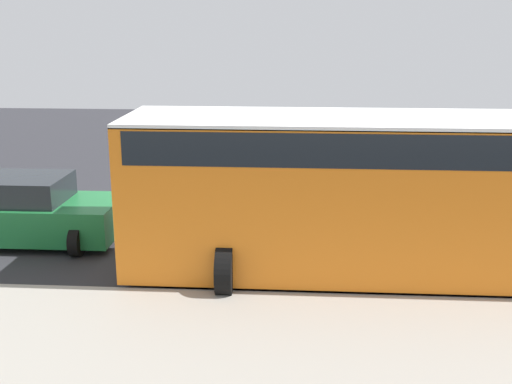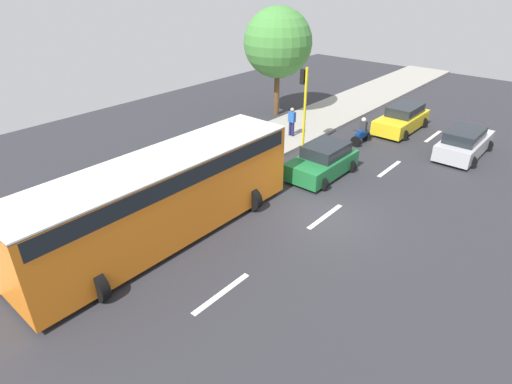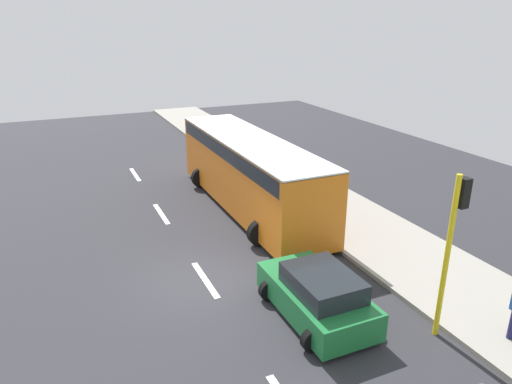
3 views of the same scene
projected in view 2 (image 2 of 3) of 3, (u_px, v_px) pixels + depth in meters
ground_plane at (325, 218)px, 17.11m from camera, size 40.00×60.00×0.10m
sidewalk at (206, 168)px, 21.06m from camera, size 4.00×60.00×0.15m
lane_stripe_far_north at (433, 136)px, 25.10m from camera, size 0.20×2.40×0.01m
lane_stripe_north at (389, 169)px, 21.10m from camera, size 0.20×2.40×0.01m
lane_stripe_mid at (325, 216)px, 17.09m from camera, size 0.20×2.40×0.01m
lane_stripe_south at (222, 293)px, 13.08m from camera, size 0.20×2.40×0.01m
car_green at (323, 161)px, 20.18m from camera, size 2.32×3.85×1.52m
car_yellow_cab at (402, 119)px, 25.74m from camera, size 2.24×4.47×1.52m
car_silver at (464, 143)px, 22.28m from camera, size 2.24×4.42×1.52m
city_bus at (163, 193)px, 14.99m from camera, size 3.20×11.00×3.16m
motorcycle at (362, 133)px, 23.82m from camera, size 0.60×1.30×1.53m
pedestrian_near_signal at (292, 121)px, 24.38m from camera, size 0.40×0.24×1.69m
traffic_light_corner at (304, 98)px, 21.92m from camera, size 0.49×0.24×4.50m
street_tree_south at (278, 43)px, 26.59m from camera, size 4.37×4.37×6.90m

